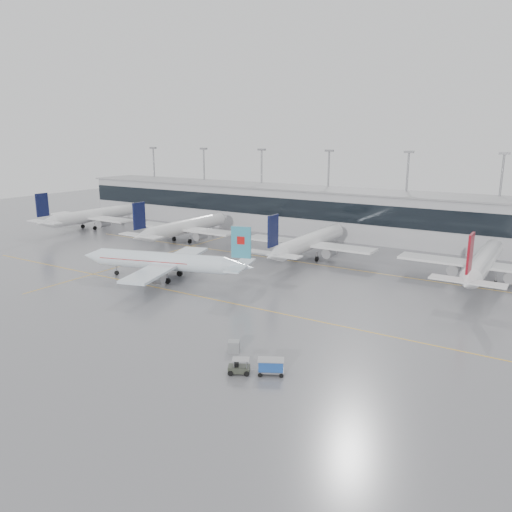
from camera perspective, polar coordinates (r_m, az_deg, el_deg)
The scene contains 16 objects.
ground at distance 82.21m, azimuth -4.45°, elevation -5.05°, with size 320.00×320.00×0.00m, color slate.
taxi_line_main at distance 82.21m, azimuth -4.45°, elevation -5.04°, with size 120.00×0.25×0.01m, color gold.
taxi_line_north at distance 106.82m, azimuth 5.12°, elevation -0.70°, with size 120.00×0.25×0.01m, color gold.
taxi_line_cross at distance 112.04m, azimuth -12.29°, elevation -0.29°, with size 0.25×60.00×0.01m, color gold.
terminal at distance 134.46m, azimuth 11.40°, elevation 4.63°, with size 180.00×15.00×12.00m, color #A5A5A9.
terminal_glass at distance 127.27m, azimuth 10.22°, elevation 4.88°, with size 180.00×0.20×5.00m, color black.
terminal_roof at distance 133.68m, azimuth 11.53°, elevation 7.26°, with size 182.00×16.00×0.40m, color gray.
light_masts at distance 139.17m, azimuth 12.43°, elevation 7.92°, with size 156.40×1.00×22.60m.
air_canada_jet at distance 94.16m, azimuth -10.10°, elevation -0.66°, with size 34.38×27.61×10.78m.
parked_jet_a at distance 152.80m, azimuth -18.31°, elevation 4.38°, with size 29.64×36.96×11.72m.
parked_jet_b at distance 128.11m, azimuth -8.17°, elevation 3.29°, with size 29.64×36.96×11.72m.
parked_jet_c at distance 109.21m, azimuth 6.04°, elevation 1.59°, with size 29.64×36.96×11.72m.
parked_jet_d at distance 99.46m, azimuth 24.46°, elevation -0.74°, with size 29.64×36.96×11.72m.
baggage_tug at distance 57.67m, azimuth -1.95°, elevation -12.70°, with size 3.61×2.51×1.78m.
baggage_cart at distance 57.27m, azimuth 1.72°, elevation -12.41°, with size 3.35×2.82×1.82m.
gse_unit at distance 62.96m, azimuth -2.55°, elevation -10.28°, with size 1.42×1.31×1.42m, color gray.
Camera 1 is at (46.58, -62.53, 26.07)m, focal length 35.00 mm.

